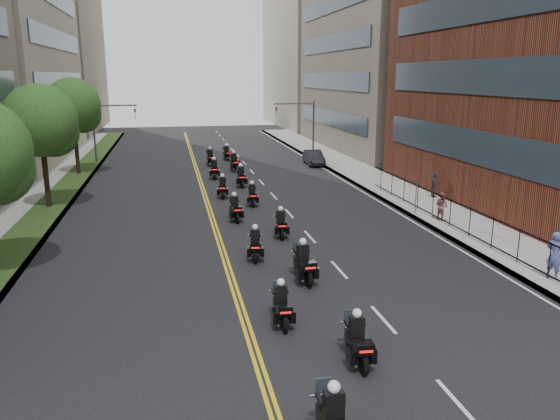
% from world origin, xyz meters
% --- Properties ---
extents(ground, '(160.00, 160.00, 0.00)m').
position_xyz_m(ground, '(0.00, 0.00, 0.00)').
color(ground, black).
rests_on(ground, ground).
extents(sidewalk_right, '(4.00, 90.00, 0.15)m').
position_xyz_m(sidewalk_right, '(12.00, 25.00, 0.07)').
color(sidewalk_right, gray).
rests_on(sidewalk_right, ground).
extents(sidewalk_left, '(4.00, 90.00, 0.15)m').
position_xyz_m(sidewalk_left, '(-12.00, 25.00, 0.07)').
color(sidewalk_left, gray).
rests_on(sidewalk_left, ground).
extents(grass_strip, '(2.00, 90.00, 0.04)m').
position_xyz_m(grass_strip, '(-11.20, 25.00, 0.17)').
color(grass_strip, '#1C3613').
rests_on(grass_strip, sidewalk_left).
extents(building_right_tan, '(15.11, 28.00, 30.00)m').
position_xyz_m(building_right_tan, '(21.48, 48.00, 15.00)').
color(building_right_tan, '#776D57').
rests_on(building_right_tan, ground).
extents(building_right_far, '(15.00, 28.00, 26.00)m').
position_xyz_m(building_right_far, '(21.50, 78.00, 13.00)').
color(building_right_far, '#A59985').
rests_on(building_right_far, ground).
extents(building_left_far, '(16.00, 28.00, 26.00)m').
position_xyz_m(building_left_far, '(-22.00, 78.00, 13.00)').
color(building_left_far, '#776D57').
rests_on(building_left_far, ground).
extents(iron_fence, '(0.05, 28.00, 1.50)m').
position_xyz_m(iron_fence, '(11.00, 12.00, 0.90)').
color(iron_fence, black).
rests_on(iron_fence, sidewalk_right).
extents(street_trees, '(4.40, 38.40, 7.98)m').
position_xyz_m(street_trees, '(-11.05, 18.61, 5.13)').
color(street_trees, black).
rests_on(street_trees, ground).
extents(traffic_signal_right, '(4.09, 0.20, 5.60)m').
position_xyz_m(traffic_signal_right, '(9.54, 42.00, 3.70)').
color(traffic_signal_right, '#3F3F44').
rests_on(traffic_signal_right, ground).
extents(traffic_signal_left, '(4.09, 0.20, 5.60)m').
position_xyz_m(traffic_signal_left, '(-9.54, 42.00, 3.70)').
color(traffic_signal_left, '#3F3F44').
rests_on(traffic_signal_left, ground).
extents(motorcycle_1, '(0.55, 2.18, 1.61)m').
position_xyz_m(motorcycle_1, '(1.37, 2.48, 0.63)').
color(motorcycle_1, black).
rests_on(motorcycle_1, ground).
extents(motorcycle_2, '(0.50, 2.10, 1.55)m').
position_xyz_m(motorcycle_2, '(-0.27, 5.39, 0.61)').
color(motorcycle_2, black).
rests_on(motorcycle_2, ground).
extents(motorcycle_3, '(0.56, 2.39, 1.76)m').
position_xyz_m(motorcycle_3, '(1.40, 9.07, 0.70)').
color(motorcycle_3, black).
rests_on(motorcycle_3, ground).
extents(motorcycle_4, '(0.65, 2.14, 1.58)m').
position_xyz_m(motorcycle_4, '(-0.09, 12.17, 0.63)').
color(motorcycle_4, black).
rests_on(motorcycle_4, ground).
extents(motorcycle_5, '(0.61, 2.14, 1.58)m').
position_xyz_m(motorcycle_5, '(1.75, 15.38, 0.62)').
color(motorcycle_5, black).
rests_on(motorcycle_5, ground).
extents(motorcycle_6, '(0.54, 2.24, 1.65)m').
position_xyz_m(motorcycle_6, '(-0.19, 19.03, 0.65)').
color(motorcycle_6, black).
rests_on(motorcycle_6, ground).
extents(motorcycle_7, '(0.56, 2.14, 1.58)m').
position_xyz_m(motorcycle_7, '(1.35, 22.59, 0.62)').
color(motorcycle_7, black).
rests_on(motorcycle_7, ground).
extents(motorcycle_8, '(0.64, 2.21, 1.63)m').
position_xyz_m(motorcycle_8, '(-0.27, 25.30, 0.64)').
color(motorcycle_8, black).
rests_on(motorcycle_8, ground).
extents(motorcycle_9, '(0.54, 2.34, 1.73)m').
position_xyz_m(motorcycle_9, '(1.43, 28.76, 0.68)').
color(motorcycle_9, black).
rests_on(motorcycle_9, ground).
extents(motorcycle_10, '(0.59, 2.36, 1.74)m').
position_xyz_m(motorcycle_10, '(-0.24, 32.50, 0.69)').
color(motorcycle_10, black).
rests_on(motorcycle_10, ground).
extents(motorcycle_11, '(0.65, 2.42, 1.78)m').
position_xyz_m(motorcycle_11, '(1.75, 35.66, 0.70)').
color(motorcycle_11, black).
rests_on(motorcycle_11, ground).
extents(motorcycle_12, '(0.70, 2.34, 1.73)m').
position_xyz_m(motorcycle_12, '(-0.06, 39.06, 0.68)').
color(motorcycle_12, black).
rests_on(motorcycle_12, ground).
extents(motorcycle_13, '(0.65, 2.16, 1.60)m').
position_xyz_m(motorcycle_13, '(1.77, 42.09, 0.63)').
color(motorcycle_13, black).
rests_on(motorcycle_13, ground).
extents(parked_sedan, '(1.63, 4.15, 1.35)m').
position_xyz_m(parked_sedan, '(9.40, 37.62, 0.67)').
color(parked_sedan, black).
rests_on(parked_sedan, ground).
extents(pedestrian_a, '(0.71, 0.84, 1.94)m').
position_xyz_m(pedestrian_a, '(11.20, 6.98, 1.12)').
color(pedestrian_a, '#4D578E').
rests_on(pedestrian_a, sidewalk_right).
extents(pedestrian_b, '(0.83, 0.93, 1.58)m').
position_xyz_m(pedestrian_b, '(11.20, 16.36, 0.94)').
color(pedestrian_b, '#8B4C51').
rests_on(pedestrian_b, sidewalk_right).
extents(pedestrian_c, '(0.63, 1.04, 1.66)m').
position_xyz_m(pedestrian_c, '(13.50, 21.87, 0.98)').
color(pedestrian_c, '#3F3F47').
rests_on(pedestrian_c, sidewalk_right).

